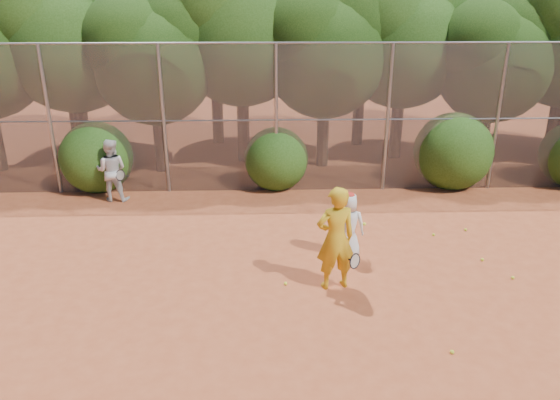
{
  "coord_description": "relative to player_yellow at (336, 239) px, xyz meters",
  "views": [
    {
      "loc": [
        -1.31,
        -8.33,
        5.46
      ],
      "look_at": [
        -1.0,
        2.5,
        1.1
      ],
      "focal_mm": 35.0,
      "sensor_mm": 36.0,
      "label": 1
    }
  ],
  "objects": [
    {
      "name": "ground",
      "position": [
        0.02,
        -0.75,
        -1.02
      ],
      "size": [
        80.0,
        80.0,
        0.0
      ],
      "primitive_type": "plane",
      "color": "#A24624",
      "rests_on": "ground"
    },
    {
      "name": "fence_back",
      "position": [
        -0.1,
        5.25,
        1.03
      ],
      "size": [
        20.05,
        0.09,
        4.03
      ],
      "color": "gray",
      "rests_on": "ground"
    },
    {
      "name": "tree_1",
      "position": [
        -6.92,
        7.79,
        3.14
      ],
      "size": [
        4.64,
        4.03,
        6.35
      ],
      "color": "black",
      "rests_on": "ground"
    },
    {
      "name": "tree_2",
      "position": [
        -4.43,
        7.08,
        2.56
      ],
      "size": [
        3.99,
        3.47,
        5.47
      ],
      "color": "black",
      "rests_on": "ground"
    },
    {
      "name": "tree_3",
      "position": [
        -1.92,
        8.09,
        3.37
      ],
      "size": [
        4.89,
        4.26,
        6.7
      ],
      "color": "black",
      "rests_on": "ground"
    },
    {
      "name": "tree_4",
      "position": [
        0.57,
        7.49,
        2.74
      ],
      "size": [
        4.19,
        3.64,
        5.73
      ],
      "color": "black",
      "rests_on": "ground"
    },
    {
      "name": "tree_5",
      "position": [
        3.08,
        8.29,
        3.03
      ],
      "size": [
        4.51,
        3.92,
        6.17
      ],
      "color": "black",
      "rests_on": "ground"
    },
    {
      "name": "tree_6",
      "position": [
        5.57,
        7.28,
        2.45
      ],
      "size": [
        3.86,
        3.36,
        5.29
      ],
      "color": "black",
      "rests_on": "ground"
    },
    {
      "name": "tree_9",
      "position": [
        -7.92,
        10.09,
        3.32
      ],
      "size": [
        4.83,
        4.2,
        6.62
      ],
      "color": "black",
      "rests_on": "ground"
    },
    {
      "name": "tree_10",
      "position": [
        -2.92,
        10.29,
        3.61
      ],
      "size": [
        5.15,
        4.48,
        7.06
      ],
      "color": "black",
      "rests_on": "ground"
    },
    {
      "name": "tree_11",
      "position": [
        2.08,
        9.89,
        3.14
      ],
      "size": [
        4.64,
        4.03,
        6.35
      ],
      "color": "black",
      "rests_on": "ground"
    },
    {
      "name": "tree_12",
      "position": [
        6.58,
        10.49,
        3.49
      ],
      "size": [
        5.02,
        4.37,
        6.88
      ],
      "color": "black",
      "rests_on": "ground"
    },
    {
      "name": "bush_0",
      "position": [
        -5.98,
        5.55,
        -0.02
      ],
      "size": [
        2.0,
        2.0,
        2.0
      ],
      "primitive_type": "sphere",
      "color": "#214511",
      "rests_on": "ground"
    },
    {
      "name": "bush_1",
      "position": [
        -0.98,
        5.55,
        -0.12
      ],
      "size": [
        1.8,
        1.8,
        1.8
      ],
      "primitive_type": "sphere",
      "color": "#214511",
      "rests_on": "ground"
    },
    {
      "name": "bush_2",
      "position": [
        4.02,
        5.55,
        0.08
      ],
      "size": [
        2.2,
        2.2,
        2.2
      ],
      "primitive_type": "sphere",
      "color": "#214511",
      "rests_on": "ground"
    },
    {
      "name": "player_yellow",
      "position": [
        0.0,
        0.0,
        0.0
      ],
      "size": [
        0.9,
        0.65,
        2.04
      ],
      "rotation": [
        0.0,
        0.0,
        3.37
      ],
      "color": "gold",
      "rests_on": "ground"
    },
    {
      "name": "player_teen",
      "position": [
        0.42,
        1.21,
        -0.29
      ],
      "size": [
        0.71,
        0.46,
        1.47
      ],
      "rotation": [
        0.0,
        0.0,
        3.14
      ],
      "color": "silver",
      "rests_on": "ground"
    },
    {
      "name": "player_white",
      "position": [
        -5.34,
        4.63,
        -0.18
      ],
      "size": [
        0.89,
        0.77,
        1.68
      ],
      "rotation": [
        0.0,
        0.0,
        3.09
      ],
      "color": "silver",
      "rests_on": "ground"
    },
    {
      "name": "ball_0",
      "position": [
        3.24,
        0.92,
        -0.99
      ],
      "size": [
        0.07,
        0.07,
        0.07
      ],
      "primitive_type": "sphere",
      "color": "#DFF02B",
      "rests_on": "ground"
    },
    {
      "name": "ball_1",
      "position": [
        2.57,
        2.16,
        -0.99
      ],
      "size": [
        0.07,
        0.07,
        0.07
      ],
      "primitive_type": "sphere",
      "color": "#DFF02B",
      "rests_on": "ground"
    },
    {
      "name": "ball_2",
      "position": [
        1.62,
        -2.1,
        -0.99
      ],
      "size": [
        0.07,
        0.07,
        0.07
      ],
      "primitive_type": "sphere",
      "color": "#DFF02B",
      "rests_on": "ground"
    },
    {
      "name": "ball_3",
      "position": [
        3.56,
        0.17,
        -0.99
      ],
      "size": [
        0.07,
        0.07,
        0.07
      ],
      "primitive_type": "sphere",
      "color": "#DFF02B",
      "rests_on": "ground"
    },
    {
      "name": "ball_4",
      "position": [
        -0.92,
        0.07,
        -0.99
      ],
      "size": [
        0.07,
        0.07,
        0.07
      ],
      "primitive_type": "sphere",
      "color": "#DFF02B",
      "rests_on": "ground"
    },
    {
      "name": "ball_5",
      "position": [
        3.4,
        2.41,
        -0.99
      ],
      "size": [
        0.07,
        0.07,
        0.07
      ],
      "primitive_type": "sphere",
      "color": "#DFF02B",
      "rests_on": "ground"
    }
  ]
}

